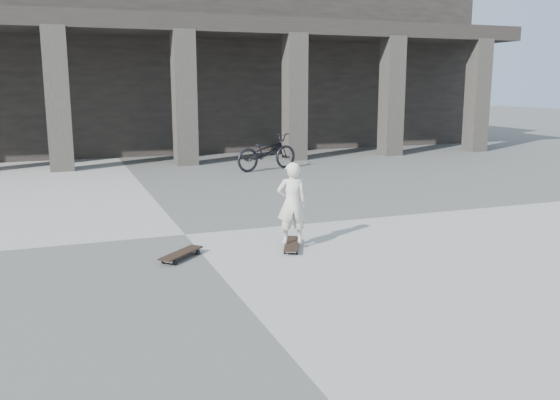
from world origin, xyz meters
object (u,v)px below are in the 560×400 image
object	(u,v)px
bicycle	(267,152)
skateboard_spare	(181,254)
child	(292,203)
longboard	(292,244)

from	to	relation	value
bicycle	skateboard_spare	bearing A→B (deg)	136.31
child	bicycle	size ratio (longest dim) A/B	0.61
child	longboard	bearing A→B (deg)	-79.00
skateboard_spare	child	distance (m)	1.78
child	bicycle	bearing A→B (deg)	-95.72
longboard	skateboard_spare	size ratio (longest dim) A/B	1.18
longboard	child	bearing A→B (deg)	-155.86
skateboard_spare	child	size ratio (longest dim) A/B	0.60
skateboard_spare	child	xyz separation A→B (m)	(1.66, -0.04, 0.62)
longboard	skateboard_spare	bearing A→B (deg)	112.69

